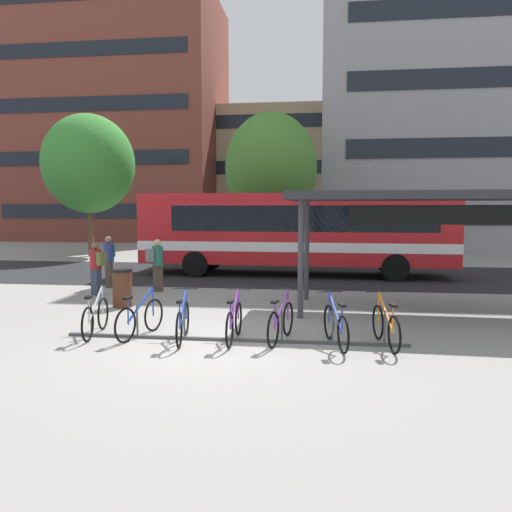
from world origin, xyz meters
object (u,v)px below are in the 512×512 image
city_bus (293,230)px  commuter_teal_pack_0 (109,258)px  parked_bicycle_blue_1 (140,318)px  parked_bicycle_blue_5 (336,326)px  parked_bicycle_blue_2 (183,322)px  transit_shelter (428,199)px  street_tree_0 (271,168)px  street_tree_1 (89,164)px  trash_bin (122,288)px  parked_bicycle_purple_4 (281,323)px  commuter_grey_pack_2 (157,262)px  parked_bicycle_silver_0 (96,317)px  parked_bicycle_purple_3 (234,322)px  parked_bicycle_orange_6 (386,327)px  commuter_olive_pack_1 (97,265)px

city_bus → commuter_teal_pack_0: city_bus is taller
parked_bicycle_blue_1 → parked_bicycle_blue_5: same height
parked_bicycle_blue_2 → transit_shelter: size_ratio=0.24×
street_tree_0 → street_tree_1: size_ratio=0.98×
trash_bin → street_tree_1: size_ratio=0.13×
parked_bicycle_blue_5 → parked_bicycle_purple_4: bearing=66.5°
commuter_grey_pack_2 → parked_bicycle_blue_2: bearing=-105.9°
parked_bicycle_purple_4 → street_tree_1: (-11.77, 16.34, 4.64)m
parked_bicycle_purple_4 → street_tree_1: size_ratio=0.22×
parked_bicycle_blue_2 → commuter_teal_pack_0: commuter_teal_pack_0 is taller
commuter_grey_pack_2 → street_tree_1: 13.79m
transit_shelter → parked_bicycle_silver_0: bearing=-153.8°
parked_bicycle_purple_3 → parked_bicycle_blue_5: size_ratio=1.02×
city_bus → parked_bicycle_blue_1: bearing=76.8°
parked_bicycle_orange_6 → commuter_olive_pack_1: (-7.97, 4.62, 0.55)m
parked_bicycle_silver_0 → transit_shelter: (7.28, 3.31, 2.48)m
parked_bicycle_orange_6 → transit_shelter: 4.41m
parked_bicycle_blue_2 → parked_bicycle_purple_3: same height
commuter_olive_pack_1 → parked_bicycle_silver_0: bearing=137.2°
city_bus → parked_bicycle_blue_1: 10.35m
street_tree_0 → street_tree_1: 9.96m
commuter_teal_pack_0 → street_tree_1: street_tree_1 is taller
commuter_olive_pack_1 → street_tree_0: (4.13, 11.82, 3.79)m
parked_bicycle_blue_5 → parked_bicycle_orange_6: 0.96m
transit_shelter → commuter_olive_pack_1: 9.65m
commuter_teal_pack_0 → commuter_grey_pack_2: (1.85, -0.62, -0.03)m
parked_bicycle_silver_0 → parked_bicycle_purple_4: size_ratio=1.01×
transit_shelter → commuter_olive_pack_1: bearing=174.1°
city_bus → street_tree_1: street_tree_1 is taller
parked_bicycle_purple_4 → street_tree_1: 20.67m
parked_bicycle_blue_2 → transit_shelter: 6.87m
parked_bicycle_blue_1 → commuter_grey_pack_2: (-1.46, 5.43, 0.57)m
parked_bicycle_silver_0 → parked_bicycle_purple_3: size_ratio=0.99×
commuter_olive_pack_1 → trash_bin: (1.46, -1.60, -0.41)m
city_bus → parked_bicycle_blue_2: bearing=82.3°
parked_bicycle_blue_1 → parked_bicycle_blue_2: (0.97, -0.22, 0.00)m
parked_bicycle_purple_4 → parked_bicycle_orange_6: same height
commuter_grey_pack_2 → street_tree_0: (2.55, 10.93, 3.76)m
parked_bicycle_blue_2 → parked_bicycle_purple_3: (1.02, 0.11, 0.00)m
street_tree_1 → street_tree_0: bearing=0.2°
city_bus → parked_bicycle_purple_3: 10.14m
parked_bicycle_blue_1 → transit_shelter: bearing=-48.9°
parked_bicycle_blue_2 → parked_bicycle_blue_5: (3.01, 0.03, 0.00)m
parked_bicycle_purple_3 → parked_bicycle_orange_6: same height
parked_bicycle_blue_5 → street_tree_0: 17.35m
parked_bicycle_purple_4 → city_bus: bearing=13.9°
transit_shelter → commuter_teal_pack_0: size_ratio=4.11×
parked_bicycle_purple_3 → trash_bin: 4.70m
parked_bicycle_orange_6 → commuter_teal_pack_0: (-8.24, 6.14, 0.61)m
street_tree_1 → parked_bicycle_silver_0: bearing=-64.2°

